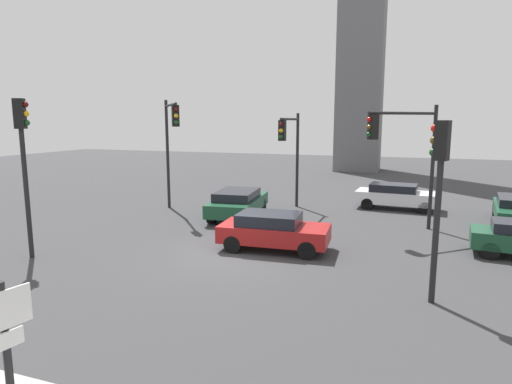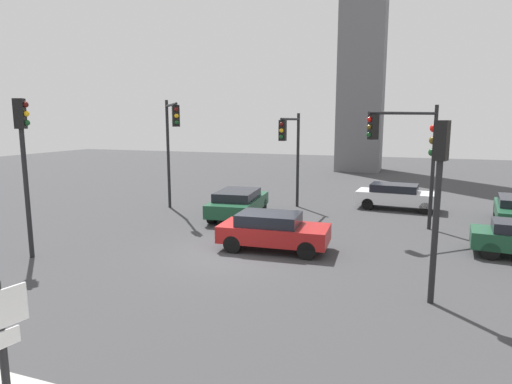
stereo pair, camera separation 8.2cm
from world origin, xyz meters
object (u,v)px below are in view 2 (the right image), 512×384
Objects in this scene: traffic_light_1 at (405,144)px; car_2 at (397,196)px; car_4 at (273,230)px; traffic_light_0 at (438,177)px; traffic_light_3 at (24,149)px; direction_sign at (5,359)px; traffic_light_2 at (291,143)px; car_0 at (238,202)px; traffic_light_4 at (171,133)px.

car_2 is (-0.35, 5.22, -3.07)m from traffic_light_1.
traffic_light_1 reaches higher than car_4.
traffic_light_3 is (-13.06, -0.58, 0.47)m from traffic_light_0.
direction_sign is 0.48× the size of traffic_light_3.
traffic_light_2 is 1.05× the size of car_0.
traffic_light_4 is 8.87m from car_4.
car_0 is at bearing 113.64° from direction_sign.
traffic_light_4 reaches higher than traffic_light_2.
car_4 is (7.71, 3.72, -3.07)m from traffic_light_3.
traffic_light_2 reaches higher than car_2.
car_0 reaches higher than car_2.
traffic_light_3 is (-12.11, -7.96, 0.00)m from traffic_light_1.
traffic_light_2 is at bearing 96.89° from car_4.
direction_sign is at bearing 32.08° from traffic_light_1.
traffic_light_4 is at bearing -43.21° from traffic_light_1.
traffic_light_3 is at bearing -127.55° from car_2.
car_4 is at bearing 11.50° from traffic_light_2.
traffic_light_0 is at bearing -138.21° from car_0.
car_0 is at bearing -40.83° from traffic_light_2.
traffic_light_1 is at bearing 40.61° from car_4.
traffic_light_3 is at bearing -44.42° from traffic_light_4.
direction_sign is at bearing -96.99° from car_2.
traffic_light_1 is at bearing 65.92° from traffic_light_2.
traffic_light_3 reaches higher than car_0.
car_2 is at bearing 90.88° from direction_sign.
car_2 is at bearing -64.33° from traffic_light_0.
car_0 is 5.71m from car_4.
traffic_light_1 is at bearing -81.94° from car_2.
car_0 is 1.20× the size of car_4.
traffic_light_2 reaches higher than car_4.
traffic_light_1 is 6.25m from traffic_light_2.
traffic_light_0 is 1.08× the size of car_2.
car_4 is at bearing 101.91° from direction_sign.
traffic_light_3 reaches higher than car_2.
car_4 is (0.03, 11.19, -1.01)m from direction_sign.
traffic_light_3 is 9.09m from car_4.
car_4 is at bearing -10.61° from traffic_light_0.
direction_sign is 9.81m from traffic_light_0.
car_2 is 1.07× the size of car_4.
car_0 is at bearing 121.75° from car_4.
traffic_light_3 is at bearing -29.99° from traffic_light_2.
traffic_light_0 is 6.72m from car_4.
traffic_light_4 is 1.33× the size of car_2.
traffic_light_3 reaches higher than direction_sign.
traffic_light_1 is at bearing 6.16° from traffic_light_3.
traffic_light_2 is 6.54m from car_2.
traffic_light_4 is at bearing 86.65° from car_0.
direction_sign is 0.51× the size of traffic_light_2.
car_2 is (5.30, 2.54, -2.89)m from traffic_light_2.
traffic_light_4 reaches higher than traffic_light_0.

